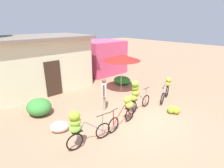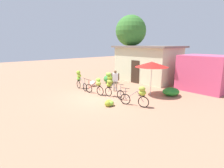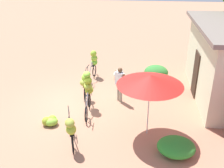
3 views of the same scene
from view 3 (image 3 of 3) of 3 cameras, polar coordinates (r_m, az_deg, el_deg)
name	(u,v)px [view 3 (image 3 of 3)]	position (r m, az deg, el deg)	size (l,w,h in m)	color
ground_plane	(78,105)	(11.64, -7.12, -4.31)	(60.00, 60.00, 0.00)	#A67357
hedge_bush_front_left	(156,72)	(13.93, 9.27, 2.42)	(1.07, 1.21, 0.74)	#378136
hedge_bush_front_right	(176,147)	(9.00, 13.37, -12.78)	(1.05, 1.21, 0.53)	#2C8A2D
market_umbrella	(150,80)	(8.85, 8.06, 0.81)	(2.20, 2.20, 2.26)	beige
bicycle_leftmost	(93,63)	(13.81, -3.97, 4.52)	(1.70, 0.45, 1.41)	black
bicycle_near_pile	(85,83)	(11.90, -5.78, 0.13)	(1.71, 0.40, 1.17)	black
bicycle_center_loaded	(88,89)	(10.81, -5.08, -1.02)	(1.70, 0.44, 1.62)	black
bicycle_by_shop	(71,129)	(8.87, -8.68, -9.42)	(1.65, 0.67, 1.19)	black
banana_pile_on_ground	(50,121)	(10.43, -12.85, -7.60)	(0.67, 0.67, 0.33)	olive
produce_sack	(119,74)	(13.98, 1.42, 2.16)	(0.70, 0.44, 0.44)	silver
person_vendor	(120,81)	(11.43, 1.66, 0.61)	(0.43, 0.43, 1.55)	gray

